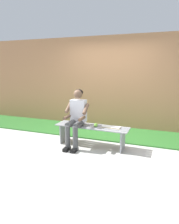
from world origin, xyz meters
name	(u,v)px	position (x,y,z in m)	size (l,w,h in m)	color
ground_plane	(29,158)	(0.96, 1.00, -0.02)	(10.00, 7.00, 0.04)	beige
grass_strip	(105,130)	(0.00, -1.19, 0.01)	(9.00, 1.65, 0.03)	#2D6B28
brick_wall	(95,82)	(0.50, -1.71, 1.31)	(9.50, 0.24, 2.62)	#B27A51
bench_near	(92,131)	(0.00, 0.00, 0.35)	(1.67, 0.49, 0.47)	gray
person_seated	(76,116)	(0.33, 0.10, 0.70)	(0.50, 0.69, 1.27)	silver
apple	(96,125)	(-0.11, 0.04, 0.51)	(0.09, 0.09, 0.09)	#72B738
book_open	(111,127)	(-0.43, -0.03, 0.48)	(0.42, 0.17, 0.02)	white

